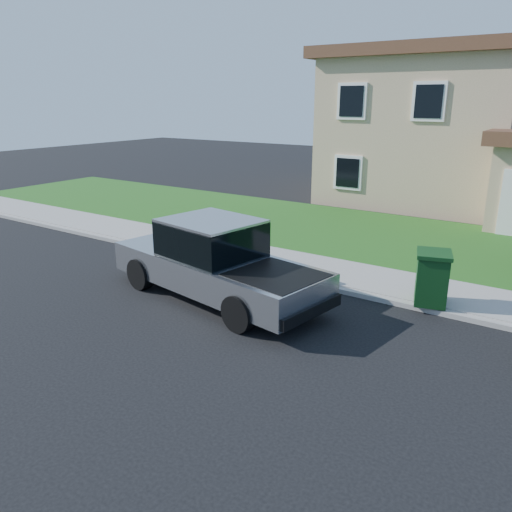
{
  "coord_description": "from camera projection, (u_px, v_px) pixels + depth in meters",
  "views": [
    {
      "loc": [
        6.66,
        -8.09,
        4.67
      ],
      "look_at": [
        0.52,
        1.09,
        1.2
      ],
      "focal_mm": 35.0,
      "sensor_mm": 36.0,
      "label": 1
    }
  ],
  "objects": [
    {
      "name": "lawn",
      "position": [
        384.0,
        237.0,
        17.55
      ],
      "size": [
        40.0,
        7.0,
        0.1
      ],
      "primitive_type": "cube",
      "color": "#1C5016",
      "rests_on": "ground"
    },
    {
      "name": "pickup_truck",
      "position": [
        215.0,
        262.0,
        12.06
      ],
      "size": [
        6.19,
        2.97,
        1.95
      ],
      "rotation": [
        0.0,
        0.0,
        -0.17
      ],
      "color": "black",
      "rests_on": "ground"
    },
    {
      "name": "curb",
      "position": [
        309.0,
        283.0,
        13.1
      ],
      "size": [
        40.0,
        0.2,
        0.12
      ],
      "primitive_type": "cube",
      "color": "gray",
      "rests_on": "ground"
    },
    {
      "name": "ground",
      "position": [
        210.0,
        314.0,
        11.35
      ],
      "size": [
        80.0,
        80.0,
        0.0
      ],
      "primitive_type": "plane",
      "color": "black",
      "rests_on": "ground"
    },
    {
      "name": "sidewalk",
      "position": [
        328.0,
        271.0,
        13.97
      ],
      "size": [
        40.0,
        2.0,
        0.15
      ],
      "primitive_type": "cube",
      "color": "gray",
      "rests_on": "ground"
    },
    {
      "name": "trash_bin",
      "position": [
        432.0,
        277.0,
        11.44
      ],
      "size": [
        0.97,
        1.05,
        1.23
      ],
      "rotation": [
        0.0,
        0.0,
        0.29
      ],
      "color": "#0E3613",
      "rests_on": "sidewalk"
    },
    {
      "name": "woman",
      "position": [
        255.0,
        256.0,
        12.99
      ],
      "size": [
        0.58,
        0.43,
        1.61
      ],
      "rotation": [
        0.0,
        0.0,
        2.98
      ],
      "color": "tan",
      "rests_on": "ground"
    },
    {
      "name": "house",
      "position": [
        457.0,
        134.0,
        22.7
      ],
      "size": [
        14.0,
        11.3,
        6.85
      ],
      "color": "tan",
      "rests_on": "ground"
    }
  ]
}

